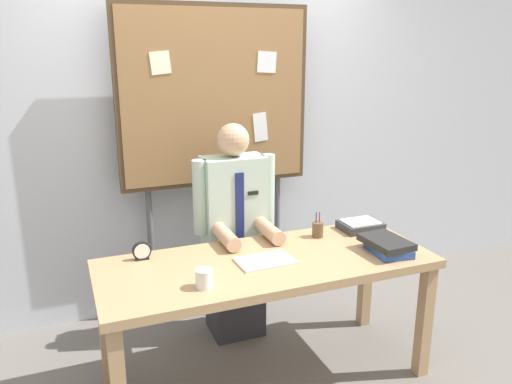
{
  "coord_description": "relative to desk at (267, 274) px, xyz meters",
  "views": [
    {
      "loc": [
        -1.02,
        -2.42,
        1.9
      ],
      "look_at": [
        0.0,
        0.17,
        1.11
      ],
      "focal_mm": 35.67,
      "sensor_mm": 36.0,
      "label": 1
    }
  ],
  "objects": [
    {
      "name": "book_stack",
      "position": [
        0.68,
        -0.16,
        0.13
      ],
      "size": [
        0.23,
        0.3,
        0.08
      ],
      "color": "#2D4C99",
      "rests_on": "desk"
    },
    {
      "name": "ground_plane",
      "position": [
        0.0,
        0.0,
        -0.67
      ],
      "size": [
        12.0,
        12.0,
        0.0
      ],
      "primitive_type": "plane",
      "color": "slate"
    },
    {
      "name": "coffee_mug",
      "position": [
        -0.42,
        -0.2,
        0.14
      ],
      "size": [
        0.09,
        0.09,
        0.1
      ],
      "primitive_type": "cylinder",
      "color": "white",
      "rests_on": "desk"
    },
    {
      "name": "paper_tray",
      "position": [
        0.75,
        0.23,
        0.12
      ],
      "size": [
        0.26,
        0.2,
        0.06
      ],
      "color": "#333338",
      "rests_on": "desk"
    },
    {
      "name": "desk",
      "position": [
        0.0,
        0.0,
        0.0
      ],
      "size": [
        1.87,
        0.74,
        0.76
      ],
      "color": "tan",
      "rests_on": "ground_plane"
    },
    {
      "name": "pen_holder",
      "position": [
        0.43,
        0.21,
        0.14
      ],
      "size": [
        0.07,
        0.07,
        0.16
      ],
      "color": "brown",
      "rests_on": "desk"
    },
    {
      "name": "bulletin_board",
      "position": [
        0.0,
        0.92,
        0.88
      ],
      "size": [
        1.33,
        0.09,
        2.18
      ],
      "color": "#4C3823",
      "rests_on": "ground_plane"
    },
    {
      "name": "desk_clock",
      "position": [
        -0.65,
        0.26,
        0.14
      ],
      "size": [
        0.11,
        0.04,
        0.11
      ],
      "color": "black",
      "rests_on": "desk"
    },
    {
      "name": "back_wall",
      "position": [
        0.0,
        1.12,
        0.68
      ],
      "size": [
        6.4,
        0.08,
        2.7
      ],
      "primitive_type": "cube",
      "color": "silver",
      "rests_on": "ground_plane"
    },
    {
      "name": "person",
      "position": [
        0.0,
        0.55,
        0.01
      ],
      "size": [
        0.55,
        0.56,
        1.44
      ],
      "color": "#2D2D33",
      "rests_on": "ground_plane"
    },
    {
      "name": "open_notebook",
      "position": [
        -0.02,
        -0.02,
        0.09
      ],
      "size": [
        0.32,
        0.21,
        0.01
      ],
      "primitive_type": "cube",
      "rotation": [
        0.0,
        0.0,
        0.03
      ],
      "color": "silver",
      "rests_on": "desk"
    }
  ]
}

